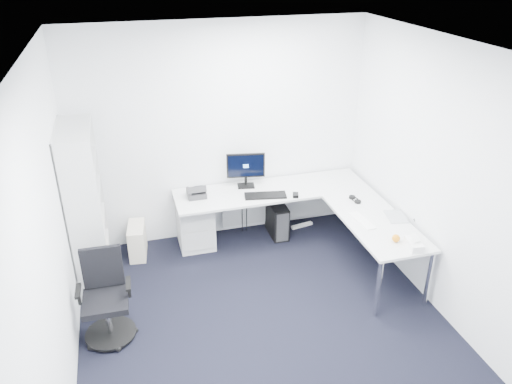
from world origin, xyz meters
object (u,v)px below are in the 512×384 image
object	(u,v)px
laptop	(397,209)
task_chair	(105,299)
monitor	(246,170)
l_desk	(280,227)
bookshelf	(86,208)

from	to	relation	value
laptop	task_chair	bearing A→B (deg)	-163.32
task_chair	laptop	bearing A→B (deg)	6.60
task_chair	monitor	distance (m)	2.35
l_desk	laptop	world-z (taller)	laptop
task_chair	laptop	world-z (taller)	laptop
bookshelf	task_chair	bearing A→B (deg)	-82.80
monitor	bookshelf	bearing A→B (deg)	-156.50
bookshelf	laptop	world-z (taller)	bookshelf
l_desk	task_chair	world-z (taller)	task_chair
task_chair	monitor	bearing A→B (deg)	41.92
bookshelf	monitor	bearing A→B (deg)	13.55
l_desk	task_chair	size ratio (longest dim) A/B	2.66
monitor	laptop	bearing A→B (deg)	-30.73
task_chair	bookshelf	bearing A→B (deg)	98.94
l_desk	task_chair	xyz separation A→B (m)	(-2.05, -0.98, 0.10)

